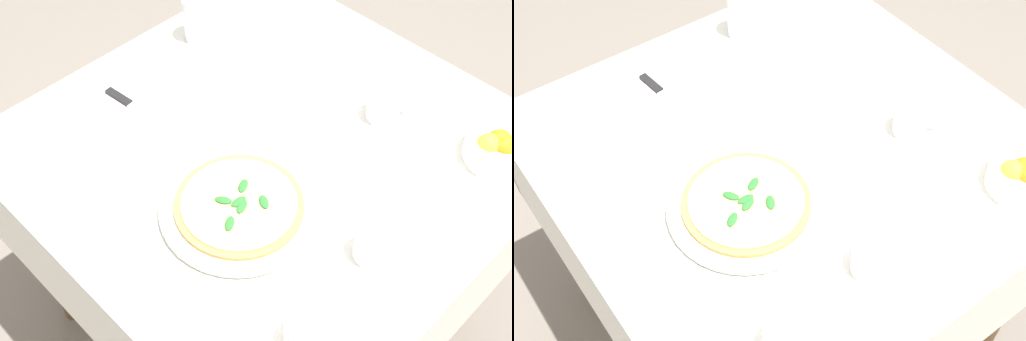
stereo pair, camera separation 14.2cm
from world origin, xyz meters
TOP-DOWN VIEW (x-y plane):
  - ground_plane at (0.00, 0.00)m, footprint 8.00×8.00m
  - dining_table at (0.00, 0.00)m, footprint 1.03×1.03m
  - pizza_plate at (0.09, -0.18)m, footprint 0.33×0.33m
  - pizza at (0.09, -0.18)m, footprint 0.27×0.27m
  - coffee_cup_left_edge at (0.35, -0.08)m, footprint 0.13×0.13m
  - coffee_cup_center_back at (0.12, 0.24)m, footprint 0.13×0.13m
  - coffee_cup_near_left at (0.38, -0.31)m, footprint 0.13×0.13m
  - water_glass_far_right at (-0.40, 0.14)m, footprint 0.07×0.07m
  - napkin_folded at (-0.30, -0.16)m, footprint 0.24×0.17m
  - dinner_knife at (-0.29, -0.16)m, footprint 0.20×0.04m
  - citrus_bowl at (0.38, 0.32)m, footprint 0.15×0.15m

SIDE VIEW (x-z plane):
  - ground_plane at x=0.00m, z-range 0.00..0.00m
  - dining_table at x=0.00m, z-range 0.24..1.00m
  - napkin_folded at x=-0.30m, z-range 0.76..0.78m
  - pizza_plate at x=0.09m, z-range 0.76..0.78m
  - dinner_knife at x=-0.29m, z-range 0.78..0.79m
  - pizza at x=0.09m, z-range 0.77..0.79m
  - coffee_cup_left_edge at x=0.35m, z-range 0.76..0.82m
  - citrus_bowl at x=0.38m, z-range 0.75..0.82m
  - coffee_cup_center_back at x=0.12m, z-range 0.76..0.82m
  - coffee_cup_near_left at x=0.38m, z-range 0.76..0.83m
  - water_glass_far_right at x=-0.40m, z-range 0.75..0.87m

